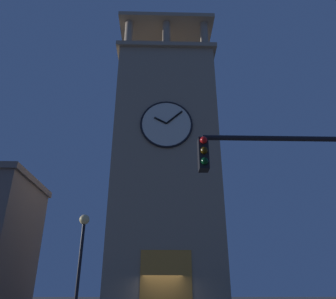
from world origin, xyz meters
TOP-DOWN VIEW (x-y plane):
  - clocktower at (-0.22, -5.25)m, footprint 8.52×9.22m
  - traffic_signal_near at (-2.87, 13.68)m, footprint 3.49×0.41m
  - street_lamp at (3.55, 5.91)m, footprint 0.44×0.44m

SIDE VIEW (x-z plane):
  - street_lamp at x=3.55m, z-range 0.97..5.68m
  - traffic_signal_near at x=-2.87m, z-range 0.86..6.12m
  - clocktower at x=-0.22m, z-range -2.72..24.36m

